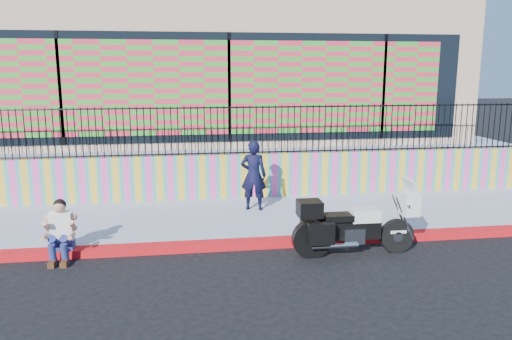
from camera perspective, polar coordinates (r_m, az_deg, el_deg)
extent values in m
plane|color=black|center=(9.60, -0.59, -8.84)|extent=(90.00, 90.00, 0.00)
cube|color=red|center=(9.57, -0.59, -8.41)|extent=(16.00, 0.30, 0.15)
cube|color=#959BB2|center=(11.12, -1.74, -5.55)|extent=(16.00, 3.00, 0.15)
cube|color=#FF43A8|center=(12.51, -2.60, -0.68)|extent=(16.00, 0.20, 1.10)
cube|color=#959BB2|center=(17.52, -4.27, 2.55)|extent=(16.00, 10.00, 1.25)
cube|color=tan|center=(17.11, -4.35, 11.16)|extent=(14.00, 8.00, 4.00)
cube|color=black|center=(13.11, -3.07, 9.35)|extent=(12.60, 0.04, 2.80)
cube|color=#D52F45|center=(13.08, -3.06, 9.35)|extent=(11.48, 0.02, 2.40)
cylinder|color=black|center=(9.62, 15.78, -7.25)|extent=(0.63, 0.13, 0.63)
cylinder|color=black|center=(9.10, 6.35, -7.96)|extent=(0.63, 0.13, 0.63)
cube|color=black|center=(9.28, 11.24, -6.68)|extent=(0.90, 0.27, 0.32)
cube|color=silver|center=(9.29, 10.94, -7.26)|extent=(0.38, 0.32, 0.29)
cube|color=silver|center=(9.26, 12.31, -5.04)|extent=(0.52, 0.30, 0.23)
cube|color=black|center=(9.10, 9.32, -5.34)|extent=(0.52, 0.32, 0.11)
cube|color=silver|center=(9.52, 16.93, -3.64)|extent=(0.29, 0.49, 0.40)
cube|color=silver|center=(9.46, 17.24, -1.84)|extent=(0.17, 0.44, 0.32)
cube|color=black|center=(8.91, 6.14, -4.40)|extent=(0.42, 0.40, 0.29)
cube|color=black|center=(8.79, 7.45, -7.24)|extent=(0.46, 0.17, 0.38)
cube|color=black|center=(9.32, 6.51, -6.14)|extent=(0.46, 0.17, 0.38)
cube|color=silver|center=(9.59, 15.81, -6.71)|extent=(0.30, 0.15, 0.06)
imported|color=black|center=(11.36, -0.29, -0.61)|extent=(0.66, 0.51, 1.61)
cube|color=navy|center=(9.71, -21.14, -7.89)|extent=(0.36, 0.28, 0.18)
cube|color=white|center=(9.57, -21.34, -5.98)|extent=(0.38, 0.27, 0.54)
sphere|color=tan|center=(9.43, -21.55, -3.97)|extent=(0.21, 0.21, 0.21)
cube|color=#472814|center=(9.39, -22.24, -9.85)|extent=(0.11, 0.26, 0.10)
cube|color=#472814|center=(9.35, -21.04, -9.87)|extent=(0.11, 0.26, 0.10)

